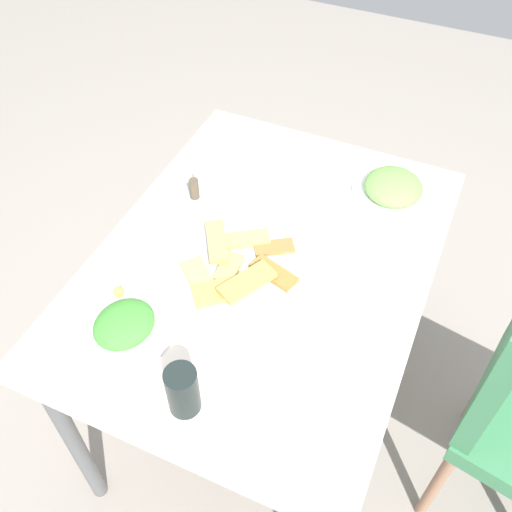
% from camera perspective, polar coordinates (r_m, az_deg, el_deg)
% --- Properties ---
extents(ground_plane, '(6.00, 6.00, 0.00)m').
position_cam_1_polar(ground_plane, '(2.07, 0.52, -14.37)').
color(ground_plane, gray).
extents(dining_table, '(1.07, 0.80, 0.75)m').
position_cam_1_polar(dining_table, '(1.51, 0.69, -2.67)').
color(dining_table, silver).
rests_on(dining_table, ground_plane).
extents(pide_platter, '(0.32, 0.32, 0.04)m').
position_cam_1_polar(pide_platter, '(1.41, -1.45, -1.19)').
color(pide_platter, white).
rests_on(pide_platter, dining_table).
extents(salad_plate_greens, '(0.22, 0.22, 0.06)m').
position_cam_1_polar(salad_plate_greens, '(1.64, 13.42, 6.55)').
color(salad_plate_greens, white).
rests_on(salad_plate_greens, dining_table).
extents(salad_plate_rice, '(0.22, 0.22, 0.05)m').
position_cam_1_polar(salad_plate_rice, '(1.33, -12.88, -6.71)').
color(salad_plate_rice, white).
rests_on(salad_plate_rice, dining_table).
extents(soda_can, '(0.09, 0.09, 0.12)m').
position_cam_1_polar(soda_can, '(1.17, -7.26, -13.06)').
color(soda_can, black).
rests_on(soda_can, dining_table).
extents(paper_napkin, '(0.16, 0.16, 0.00)m').
position_cam_1_polar(paper_napkin, '(1.79, -1.73, 11.07)').
color(paper_napkin, white).
rests_on(paper_napkin, dining_table).
extents(fork, '(0.17, 0.03, 0.00)m').
position_cam_1_polar(fork, '(1.79, -2.27, 11.31)').
color(fork, silver).
rests_on(fork, paper_napkin).
extents(spoon, '(0.17, 0.04, 0.00)m').
position_cam_1_polar(spoon, '(1.78, -1.20, 11.04)').
color(spoon, silver).
rests_on(spoon, paper_napkin).
extents(condiment_caddy, '(0.09, 0.09, 0.08)m').
position_cam_1_polar(condiment_caddy, '(1.60, -5.80, 6.50)').
color(condiment_caddy, '#B2B2B7').
rests_on(condiment_caddy, dining_table).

